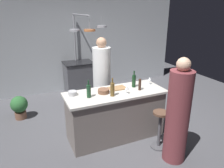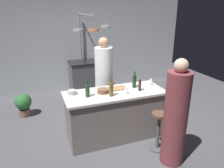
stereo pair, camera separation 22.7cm
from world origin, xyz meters
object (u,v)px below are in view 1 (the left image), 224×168
cutting_board (117,88)px  wine_glass_near_left_guest (150,79)px  chef (102,82)px  wine_bottle_amber (112,89)px  mixing_bowl_wooden (104,91)px  wine_bottle_red (134,81)px  potted_plant (19,106)px  wine_bottle_green (89,91)px  bar_stool_right (160,128)px  stove_range (79,77)px  mixing_bowl_steel (73,93)px  wine_glass_near_right_guest (127,88)px  pepper_mill (140,85)px  guest_right (178,116)px

cutting_board → wine_glass_near_left_guest: size_ratio=2.19×
chef → wine_bottle_amber: size_ratio=5.54×
wine_bottle_amber → mixing_bowl_wooden: 0.22m
wine_bottle_amber → wine_bottle_red: wine_bottle_amber is taller
wine_bottle_amber → potted_plant: bearing=132.8°
wine_bottle_green → cutting_board: bearing=16.2°
cutting_board → wine_glass_near_left_guest: bearing=-2.5°
bar_stool_right → wine_glass_near_left_guest: bearing=72.1°
stove_range → chef: 1.67m
stove_range → mixing_bowl_steel: (-0.73, -2.29, 0.49)m
chef → mixing_bowl_steel: bearing=-140.4°
potted_plant → mixing_bowl_steel: mixing_bowl_steel is taller
wine_bottle_amber → wine_bottle_green: (-0.38, 0.10, -0.01)m
wine_glass_near_right_guest → wine_bottle_red: bearing=41.4°
stove_range → potted_plant: 1.90m
chef → wine_bottle_red: 0.84m
potted_plant → wine_glass_near_right_guest: bearing=-42.4°
wine_glass_near_left_guest → mixing_bowl_steel: size_ratio=0.97×
chef → mixing_bowl_wooden: chef is taller
wine_bottle_green → bar_stool_right: bearing=-28.8°
wine_glass_near_left_guest → mixing_bowl_steel: 1.52m
wine_bottle_red → wine_bottle_green: bearing=-171.9°
bar_stool_right → mixing_bowl_wooden: bearing=139.2°
cutting_board → pepper_mill: (0.34, -0.23, 0.10)m
stove_range → guest_right: guest_right is taller
bar_stool_right → wine_bottle_red: wine_bottle_red is taller
cutting_board → pepper_mill: size_ratio=1.52×
pepper_mill → wine_bottle_red: bearing=95.2°
chef → wine_glass_near_right_guest: 0.99m
chef → mixing_bowl_wooden: bearing=-109.4°
potted_plant → mixing_bowl_wooden: bearing=-45.5°
potted_plant → cutting_board: size_ratio=1.62×
wine_bottle_green → guest_right: bearing=-40.4°
cutting_board → wine_bottle_red: size_ratio=1.02×
guest_right → cutting_board: guest_right is taller
chef → cutting_board: size_ratio=5.49×
pepper_mill → stove_range: bearing=99.8°
stove_range → wine_bottle_green: bearing=-101.5°
pepper_mill → wine_glass_near_left_guest: (0.34, 0.20, 0.00)m
chef → mixing_bowl_wooden: size_ratio=8.74×
wine_bottle_amber → mixing_bowl_steel: bearing=153.3°
stove_range → wine_bottle_amber: bearing=-92.7°
wine_bottle_red → wine_glass_near_left_guest: (0.36, 0.02, -0.02)m
stove_range → bar_stool_right: 3.12m
guest_right → wine_bottle_amber: guest_right is taller
guest_right → potted_plant: 3.32m
wine_bottle_green → potted_plant: bearing=126.4°
stove_range → mixing_bowl_steel: size_ratio=5.93×
pepper_mill → wine_glass_near_right_guest: (-0.29, -0.05, 0.00)m
wine_bottle_red → mixing_bowl_steel: 1.16m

